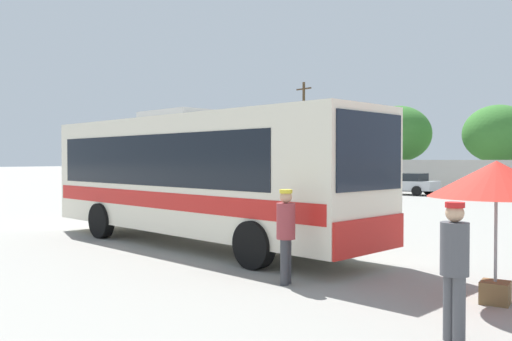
% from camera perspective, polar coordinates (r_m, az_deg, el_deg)
% --- Properties ---
extents(ground_plane, '(300.00, 300.00, 0.00)m').
position_cam_1_polar(ground_plane, '(24.20, 9.39, -4.38)').
color(ground_plane, gray).
extents(perimeter_wall, '(80.00, 0.30, 2.30)m').
position_cam_1_polar(perimeter_wall, '(40.10, 20.54, -0.59)').
color(perimeter_wall, beige).
rests_on(perimeter_wall, ground_plane).
extents(coach_bus_cream_red, '(11.31, 4.16, 3.71)m').
position_cam_1_polar(coach_bus_cream_red, '(14.92, -6.49, -0.22)').
color(coach_bus_cream_red, silver).
rests_on(coach_bus_cream_red, ground_plane).
extents(attendant_by_bus_door, '(0.43, 0.43, 1.78)m').
position_cam_1_polar(attendant_by_bus_door, '(10.17, 3.18, -6.33)').
color(attendant_by_bus_door, '#38383D').
rests_on(attendant_by_bus_door, ground_plane).
extents(passenger_waiting_on_apron, '(0.49, 0.49, 1.80)m').
position_cam_1_polar(passenger_waiting_on_apron, '(7.43, 20.24, -9.11)').
color(passenger_waiting_on_apron, '#4C4C51').
rests_on(passenger_waiting_on_apron, ground_plane).
extents(vendor_umbrella_near_gate_red, '(2.16, 2.16, 2.32)m').
position_cam_1_polar(vendor_umbrella_near_gate_red, '(9.54, 24.05, -1.10)').
color(vendor_umbrella_near_gate_red, gray).
rests_on(vendor_umbrella_near_gate_red, ground_plane).
extents(parked_car_leftmost_silver, '(4.53, 2.16, 1.51)m').
position_cam_1_polar(parked_car_leftmost_silver, '(39.73, 7.99, -1.05)').
color(parked_car_leftmost_silver, '#B7BABF').
rests_on(parked_car_leftmost_silver, ground_plane).
extents(parked_car_second_silver, '(4.56, 2.24, 1.42)m').
position_cam_1_polar(parked_car_second_silver, '(37.20, 15.34, -1.29)').
color(parked_car_second_silver, '#B7BABF').
rests_on(parked_car_second_silver, ground_plane).
extents(utility_pole_near, '(1.78, 0.53, 9.31)m').
position_cam_1_polar(utility_pole_near, '(49.09, 5.06, 4.11)').
color(utility_pole_near, '#4C3823').
rests_on(utility_pole_near, ground_plane).
extents(roadside_tree_left, '(4.57, 4.57, 5.91)m').
position_cam_1_polar(roadside_tree_left, '(51.40, 7.70, 2.99)').
color(roadside_tree_left, brown).
rests_on(roadside_tree_left, ground_plane).
extents(roadside_tree_midleft, '(5.35, 5.35, 6.68)m').
position_cam_1_polar(roadside_tree_midleft, '(45.34, 14.77, 3.75)').
color(roadside_tree_midleft, brown).
rests_on(roadside_tree_midleft, ground_plane).
extents(roadside_tree_midright, '(4.97, 4.97, 6.31)m').
position_cam_1_polar(roadside_tree_midright, '(43.09, 24.20, 3.55)').
color(roadside_tree_midright, brown).
rests_on(roadside_tree_midright, ground_plane).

